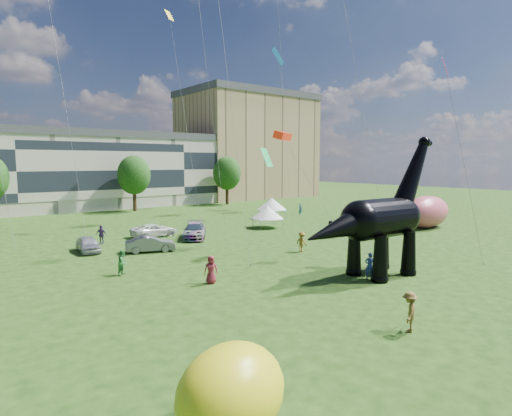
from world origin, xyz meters
TOP-DOWN VIEW (x-y plane):
  - ground at (0.00, 0.00)m, footprint 220.00×220.00m
  - terrace_row at (-8.00, 62.00)m, footprint 78.00×11.00m
  - apartment_block at (40.00, 65.00)m, footprint 28.00×18.00m
  - tree_mid_right at (8.00, 53.00)m, footprint 5.20×5.20m
  - tree_far_right at (26.00, 53.00)m, footprint 5.20×5.20m
  - dinosaur_sculpture at (5.35, 4.88)m, footprint 12.35×3.53m
  - car_silver at (-7.82, 25.34)m, footprint 2.04×4.18m
  - car_grey at (-3.52, 21.97)m, footprint 4.47×2.80m
  - car_white at (0.13, 29.02)m, footprint 4.88×2.29m
  - car_dark at (2.92, 25.41)m, footprint 4.87×5.78m
  - gazebo_near at (13.45, 26.30)m, footprint 4.76×4.76m
  - gazebo_far at (19.48, 32.54)m, footprint 5.25×5.25m
  - inflatable_pink at (28.51, 14.49)m, footprint 7.87×4.24m
  - inflatable_yellow at (-12.58, -3.26)m, footprint 4.10×3.51m
  - visitors at (-1.59, 13.78)m, footprint 54.55×35.73m

SIDE VIEW (x-z plane):
  - ground at x=0.00m, z-range 0.00..0.00m
  - car_white at x=0.13m, z-range 0.00..1.35m
  - car_silver at x=-7.82m, z-range 0.00..1.37m
  - car_grey at x=-3.52m, z-range 0.00..1.39m
  - car_dark at x=2.92m, z-range 0.00..1.59m
  - visitors at x=-1.59m, z-range -0.04..1.85m
  - inflatable_yellow at x=-12.58m, z-range 0.00..2.72m
  - gazebo_near at x=13.45m, z-range 0.53..3.15m
  - inflatable_pink at x=28.51m, z-range 0.00..3.84m
  - gazebo_far at x=19.48m, z-range 0.58..3.43m
  - dinosaur_sculpture at x=5.35m, z-range -1.24..8.86m
  - terrace_row at x=-8.00m, z-range 0.00..12.00m
  - tree_mid_right at x=8.00m, z-range 1.57..11.01m
  - tree_far_right at x=26.00m, z-range 1.57..11.01m
  - apartment_block at x=40.00m, z-range 0.00..22.00m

